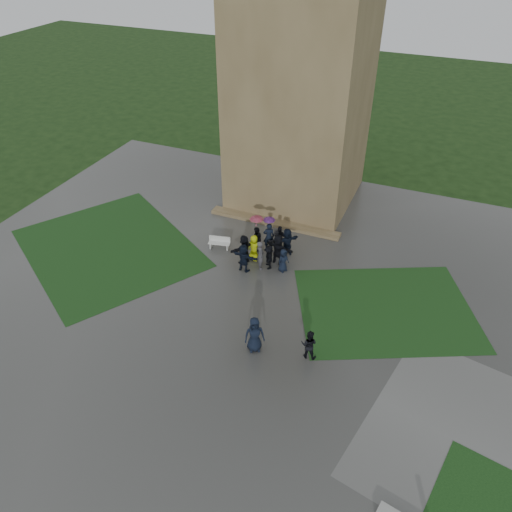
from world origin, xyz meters
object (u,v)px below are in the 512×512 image
at_px(tower, 302,69).
at_px(pedestrian_near, 309,344).
at_px(bench, 219,243).
at_px(pedestrian_mid, 255,334).

distance_m(tower, pedestrian_near, 17.89).
distance_m(tower, bench, 12.14).
bearing_deg(pedestrian_mid, bench, 96.35).
bearing_deg(bench, pedestrian_near, -51.89).
bearing_deg(pedestrian_mid, pedestrian_near, -18.56).
height_order(bench, pedestrian_near, pedestrian_near).
bearing_deg(tower, pedestrian_mid, -78.20).
bearing_deg(tower, pedestrian_near, -68.84).
bearing_deg(pedestrian_near, tower, -73.74).
height_order(tower, pedestrian_mid, tower).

